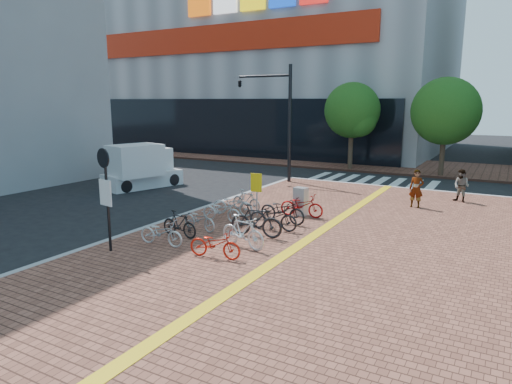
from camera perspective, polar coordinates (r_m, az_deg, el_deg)
The scene contains 28 objects.
ground at distance 16.29m, azimuth -0.75°, elevation -5.92°, with size 120.00×120.00×0.00m, color black.
sidewalk at distance 10.83m, azimuth -0.24°, elevation -14.72°, with size 14.00×34.00×0.15m, color brown.
tactile_strip at distance 11.27m, azimuth -4.78°, elevation -13.21°, with size 0.40×34.00×0.01m, color yellow.
kerb_west at distance 15.28m, azimuth -23.96°, elevation -7.82°, with size 0.25×34.00×0.15m, color gray.
kerb_north at distance 26.34m, azimuth 18.31°, elevation 0.35°, with size 14.00×0.25×0.15m, color gray.
far_sidewalk at distance 35.65m, azimuth 16.42°, elevation 3.19°, with size 70.00×8.00×0.15m, color brown.
department_store at distance 52.08m, azimuth 1.74°, elevation 21.43°, with size 36.00×24.27×28.00m.
crosswalk at distance 28.82m, azimuth 14.21°, elevation 1.34°, with size 7.50×4.00×0.01m.
street_trees at distance 31.05m, azimuth 24.51°, elevation 8.97°, with size 16.20×4.60×6.35m.
bike_0 at distance 15.35m, azimuth -11.76°, elevation -4.98°, with size 0.58×1.66×0.87m, color silver.
bike_1 at distance 16.17m, azimuth -9.57°, elevation -3.95°, with size 0.44×1.55×0.93m, color black.
bike_2 at distance 16.89m, azimuth -7.09°, elevation -3.38°, with size 0.55×1.59×0.84m, color #ADADB2.
bike_3 at distance 18.02m, azimuth -4.33°, elevation -2.31°, with size 0.59×1.69×0.89m, color silver.
bike_4 at distance 18.95m, azimuth -2.92°, elevation -1.52°, with size 0.63×1.79×0.94m, color silver.
bike_5 at distance 19.67m, azimuth -1.23°, elevation -1.05°, with size 0.44×1.55×0.93m, color #ABABB0.
bike_6 at distance 13.91m, azimuth -5.15°, elevation -6.47°, with size 0.58×1.67×0.88m, color red.
bike_7 at distance 14.75m, azimuth -1.68°, elevation -4.99°, with size 0.50×1.78×1.07m, color silver.
bike_8 at distance 15.93m, azimuth 0.02°, elevation -3.60°, with size 0.54×1.92×1.15m, color black.
bike_9 at distance 16.81m, azimuth 2.16°, elevation -3.11°, with size 0.66×1.88×0.99m, color black.
bike_10 at distance 17.76m, azimuth 3.32°, elevation -2.25°, with size 0.69×1.97×1.03m, color black.
bike_11 at distance 18.79m, azimuth 5.74°, elevation -1.66°, with size 0.63×1.82×0.95m, color #A40C0B.
pedestrian_a at distance 21.50m, azimuth 19.41°, elevation 0.40°, with size 0.62×0.41×1.70m, color gray.
pedestrian_b at distance 23.44m, azimuth 24.30°, elevation 0.70°, with size 0.75×0.58×1.54m, color #454758.
utility_box at distance 19.04m, azimuth 5.60°, elevation -1.16°, with size 0.53×0.39×1.17m, color silver.
yellow_sign at distance 18.75m, azimuth 0.07°, elevation 0.70°, with size 0.48×0.14×1.77m.
notice_sign at distance 14.80m, azimuth -18.28°, elevation 0.57°, with size 0.60×0.19×3.28m.
traffic_light_pole at distance 27.32m, azimuth 1.27°, elevation 11.22°, with size 3.61×1.39×6.71m.
box_truck at distance 26.65m, azimuth -14.18°, elevation 3.08°, with size 2.97×4.63×2.48m.
Camera 1 is at (7.80, -13.46, 4.83)m, focal length 32.00 mm.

